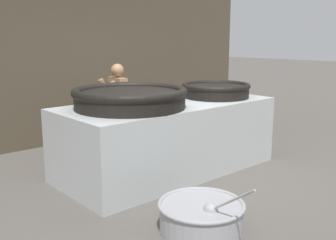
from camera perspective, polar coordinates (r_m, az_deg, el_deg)
ground_plane at (r=5.94m, az=0.00°, el=-7.26°), size 60.00×60.00×0.00m
back_wall at (r=7.77m, az=-13.20°, el=13.29°), size 8.64×0.24×4.37m
hearth_platform at (r=5.79m, az=0.00°, el=-2.48°), size 3.20×1.46×1.02m
giant_wok_near at (r=5.26m, az=-5.55°, el=3.35°), size 1.54×1.54×0.28m
giant_wok_far at (r=6.26m, az=6.97°, el=4.41°), size 1.07×1.07×0.22m
cook at (r=6.60m, az=-7.30°, el=2.00°), size 0.40×0.59×1.53m
prep_bowl_vegetables at (r=4.14m, az=4.85°, el=-13.55°), size 0.90×1.16×0.68m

